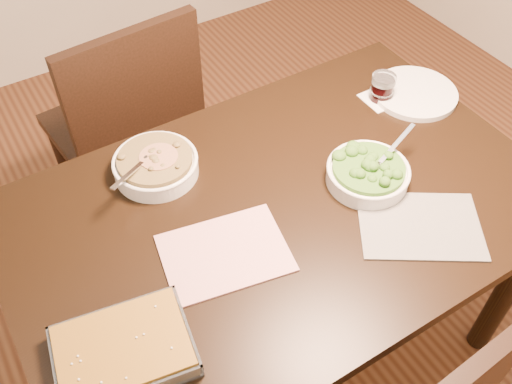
% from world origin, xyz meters
% --- Properties ---
extents(ground, '(4.00, 4.00, 0.00)m').
position_xyz_m(ground, '(0.00, 0.00, 0.00)').
color(ground, '#462414').
rests_on(ground, ground).
extents(table, '(1.40, 0.90, 0.75)m').
position_xyz_m(table, '(0.00, 0.00, 0.65)').
color(table, black).
rests_on(table, ground).
extents(magazine_a, '(0.33, 0.27, 0.01)m').
position_xyz_m(magazine_a, '(-0.20, -0.06, 0.75)').
color(magazine_a, '#AD3146').
rests_on(magazine_a, table).
extents(magazine_b, '(0.37, 0.34, 0.01)m').
position_xyz_m(magazine_b, '(0.26, -0.24, 0.75)').
color(magazine_b, '#26272E').
rests_on(magazine_b, table).
extents(coaster, '(0.10, 0.10, 0.00)m').
position_xyz_m(coaster, '(0.50, 0.20, 0.75)').
color(coaster, white).
rests_on(coaster, table).
extents(stew_bowl, '(0.23, 0.23, 0.09)m').
position_xyz_m(stew_bowl, '(-0.23, 0.28, 0.78)').
color(stew_bowl, white).
rests_on(stew_bowl, table).
extents(broccoli_bowl, '(0.25, 0.22, 0.09)m').
position_xyz_m(broccoli_bowl, '(0.24, -0.05, 0.78)').
color(broccoli_bowl, white).
rests_on(broccoli_bowl, table).
extents(baking_dish, '(0.31, 0.25, 0.05)m').
position_xyz_m(baking_dish, '(-0.51, -0.18, 0.78)').
color(baking_dish, silver).
rests_on(baking_dish, table).
extents(wine_tumbler, '(0.07, 0.07, 0.08)m').
position_xyz_m(wine_tumbler, '(0.50, 0.20, 0.80)').
color(wine_tumbler, black).
rests_on(wine_tumbler, coaster).
extents(dinner_plate, '(0.26, 0.26, 0.02)m').
position_xyz_m(dinner_plate, '(0.60, 0.16, 0.76)').
color(dinner_plate, silver).
rests_on(dinner_plate, table).
extents(chair_far, '(0.50, 0.50, 0.98)m').
position_xyz_m(chair_far, '(-0.15, 0.73, 0.55)').
color(chair_far, black).
rests_on(chair_far, ground).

